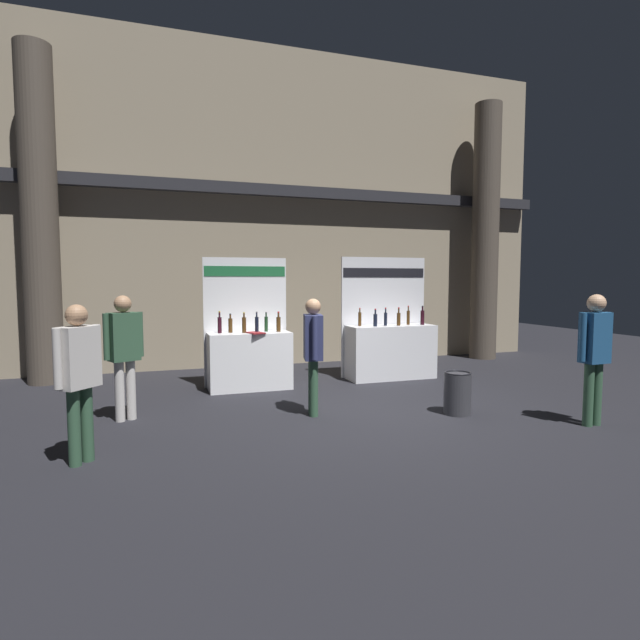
{
  "coord_description": "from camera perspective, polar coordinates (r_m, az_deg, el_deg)",
  "views": [
    {
      "loc": [
        -2.86,
        -6.47,
        1.89
      ],
      "look_at": [
        -0.23,
        1.41,
        1.23
      ],
      "focal_mm": 28.25,
      "sensor_mm": 36.0,
      "label": 1
    }
  ],
  "objects": [
    {
      "name": "hall_colonnade",
      "position": [
        11.4,
        -3.83,
        12.13
      ],
      "size": [
        12.71,
        1.22,
        6.95
      ],
      "color": "gray",
      "rests_on": "ground_plane"
    },
    {
      "name": "exhibitor_booth_1",
      "position": [
        9.83,
        7.91,
        -3.01
      ],
      "size": [
        1.78,
        0.66,
        2.34
      ],
      "color": "white",
      "rests_on": "ground_plane"
    },
    {
      "name": "exhibitor_booth_0",
      "position": [
        8.88,
        -8.04,
        -3.92
      ],
      "size": [
        1.48,
        0.73,
        2.29
      ],
      "color": "white",
      "rests_on": "ground_plane"
    },
    {
      "name": "visitor_4",
      "position": [
        7.4,
        28.67,
        -2.85
      ],
      "size": [
        0.5,
        0.25,
        1.71
      ],
      "rotation": [
        0.0,
        0.0,
        3.18
      ],
      "color": "#33563D",
      "rests_on": "ground_plane"
    },
    {
      "name": "ground_plane",
      "position": [
        7.32,
        5.31,
        -10.46
      ],
      "size": [
        25.42,
        25.42,
        0.0
      ],
      "primitive_type": "plane",
      "color": "black"
    },
    {
      "name": "visitor_2",
      "position": [
        7.23,
        -21.32,
        -2.81
      ],
      "size": [
        0.49,
        0.37,
        1.69
      ],
      "rotation": [
        0.0,
        0.0,
        3.6
      ],
      "color": "silver",
      "rests_on": "ground_plane"
    },
    {
      "name": "trash_bin",
      "position": [
        7.43,
        15.3,
        -7.99
      ],
      "size": [
        0.38,
        0.38,
        0.6
      ],
      "color": "#38383D",
      "rests_on": "ground_plane"
    },
    {
      "name": "visitor_3",
      "position": [
        5.71,
        -25.68,
        -5.1
      ],
      "size": [
        0.43,
        0.45,
        1.65
      ],
      "rotation": [
        0.0,
        0.0,
        0.85
      ],
      "color": "#33563D",
      "rests_on": "ground_plane"
    },
    {
      "name": "visitor_0",
      "position": [
        7.02,
        -0.79,
        -2.94
      ],
      "size": [
        0.33,
        0.56,
        1.64
      ],
      "rotation": [
        0.0,
        0.0,
        4.49
      ],
      "color": "#33563D",
      "rests_on": "ground_plane"
    }
  ]
}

